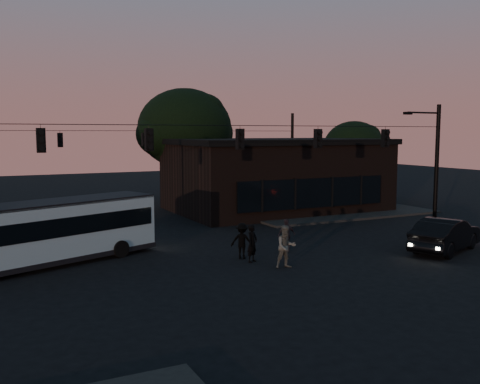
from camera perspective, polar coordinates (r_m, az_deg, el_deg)
name	(u,v)px	position (r m, az deg, el deg)	size (l,w,h in m)	color
ground	(282,272)	(22.95, 4.52, -8.46)	(120.00, 120.00, 0.00)	black
sidewalk_far_right	(323,209)	(40.91, 8.80, -1.85)	(14.00, 10.00, 0.15)	black
building	(275,174)	(40.64, 3.80, 1.89)	(15.40, 10.41, 5.40)	black
tree_behind	(185,129)	(43.81, -5.91, 6.75)	(7.60, 7.60, 9.43)	black
tree_right	(354,147)	(47.32, 12.03, 4.73)	(5.20, 5.20, 6.86)	black
signal_rig_near	(240,162)	(25.73, 0.00, 3.21)	(26.24, 0.30, 7.50)	black
signal_rig_far	(144,155)	(40.67, -10.16, 3.92)	(26.24, 0.30, 7.50)	black
bus	(48,230)	(25.13, -19.78, -3.80)	(10.27, 5.74, 2.84)	#96B6BF
car	(445,235)	(28.38, 21.07, -4.27)	(1.77, 5.09, 1.68)	black
pedestrian_a	(252,243)	(24.34, 1.32, -5.49)	(0.63, 0.41, 1.73)	black
pedestrian_b	(286,247)	(23.36, 4.93, -5.84)	(0.91, 0.71, 1.88)	#55564E
pedestrian_c	(287,235)	(26.56, 4.98, -4.61)	(0.96, 0.40, 1.64)	black
pedestrian_d	(242,241)	(25.02, 0.23, -5.23)	(1.08, 0.62, 1.67)	black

